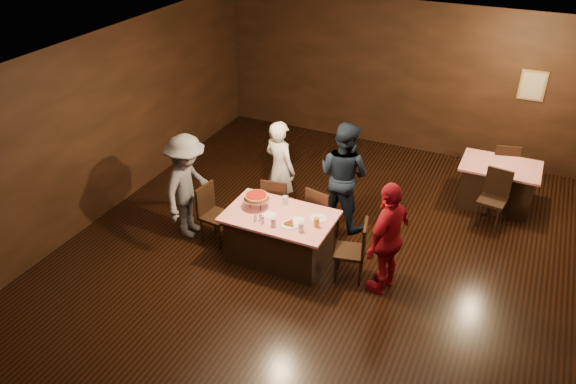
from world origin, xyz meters
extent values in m
plane|color=black|center=(0.00, 0.00, 0.00)|extent=(10.00, 10.00, 0.00)
cube|color=silver|center=(0.00, 0.00, 3.00)|extent=(8.00, 10.00, 0.04)
cube|color=black|center=(0.00, 5.00, 1.50)|extent=(8.00, 0.04, 3.00)
cube|color=black|center=(-4.00, 0.00, 1.50)|extent=(0.04, 10.00, 3.00)
cube|color=tan|center=(2.20, 4.97, 1.70)|extent=(0.46, 0.03, 0.56)
cube|color=beige|center=(2.20, 4.95, 1.70)|extent=(0.38, 0.01, 0.48)
cube|color=red|center=(-0.74, 0.41, 0.39)|extent=(1.60, 1.00, 0.77)
cube|color=#B50C0E|center=(2.01, 3.40, 0.39)|extent=(1.30, 0.90, 0.77)
cube|color=black|center=(-1.14, 1.16, 0.47)|extent=(0.48, 0.48, 0.95)
cube|color=black|center=(-0.34, 1.16, 0.47)|extent=(0.51, 0.51, 0.95)
cube|color=black|center=(-1.84, 0.41, 0.47)|extent=(0.46, 0.46, 0.95)
cube|color=black|center=(0.36, 0.41, 0.47)|extent=(0.50, 0.50, 0.95)
cube|color=black|center=(2.01, 2.70, 0.47)|extent=(0.48, 0.48, 0.95)
cube|color=black|center=(2.01, 4.00, 0.47)|extent=(0.51, 0.51, 0.95)
imported|color=silver|center=(-1.27, 1.55, 0.85)|extent=(0.73, 0.60, 1.70)
imported|color=black|center=(-0.22, 1.71, 0.90)|extent=(1.02, 0.88, 1.81)
imported|color=#5B5A5F|center=(-2.32, 0.42, 0.86)|extent=(0.74, 1.17, 1.73)
imported|color=maroon|center=(0.88, 0.41, 0.84)|extent=(0.64, 1.06, 1.69)
cylinder|color=black|center=(-1.14, 0.56, 0.84)|extent=(0.01, 0.01, 0.15)
cylinder|color=black|center=(-1.22, 0.41, 0.84)|extent=(0.01, 0.01, 0.15)
cylinder|color=black|center=(-1.05, 0.41, 0.84)|extent=(0.01, 0.01, 0.15)
cylinder|color=silver|center=(-1.14, 0.46, 0.93)|extent=(0.38, 0.38, 0.01)
cylinder|color=#B27233|center=(-1.14, 0.46, 0.96)|extent=(0.35, 0.35, 0.05)
cylinder|color=#A5140C|center=(-1.14, 0.46, 0.98)|extent=(0.30, 0.30, 0.01)
cylinder|color=white|center=(-0.49, 0.23, 0.78)|extent=(0.25, 0.25, 0.01)
cylinder|color=#B27233|center=(-0.49, 0.23, 0.81)|extent=(0.18, 0.18, 0.04)
cylinder|color=#A5140C|center=(-0.49, 0.23, 0.83)|extent=(0.14, 0.14, 0.01)
cylinder|color=white|center=(-0.19, 0.56, 0.78)|extent=(0.25, 0.25, 0.01)
cylinder|color=silver|center=(-0.69, 0.11, 0.84)|extent=(0.08, 0.08, 0.14)
cylinder|color=silver|center=(-0.29, 0.16, 0.84)|extent=(0.08, 0.08, 0.14)
cylinder|color=#BF7F26|center=(-0.14, 0.36, 0.84)|extent=(0.08, 0.08, 0.14)
cylinder|color=silver|center=(-0.79, 0.71, 0.84)|extent=(0.08, 0.08, 0.14)
cylinder|color=silver|center=(-0.92, 0.16, 0.81)|extent=(0.04, 0.04, 0.08)
cylinder|color=silver|center=(-0.92, 0.16, 0.85)|extent=(0.05, 0.05, 0.02)
cylinder|color=silver|center=(-0.86, 0.11, 0.81)|extent=(0.04, 0.04, 0.08)
cylinder|color=silver|center=(-0.86, 0.11, 0.85)|extent=(0.05, 0.05, 0.02)
cylinder|color=silver|center=(-0.98, 0.11, 0.81)|extent=(0.04, 0.04, 0.08)
cylinder|color=silver|center=(-0.98, 0.11, 0.85)|extent=(0.05, 0.05, 0.02)
cube|color=white|center=(-0.44, 0.41, 0.77)|extent=(0.19, 0.19, 0.01)
cube|color=white|center=(-0.89, 0.36, 0.77)|extent=(0.21, 0.21, 0.01)
camera|label=1|loc=(2.25, -5.77, 5.21)|focal=35.00mm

